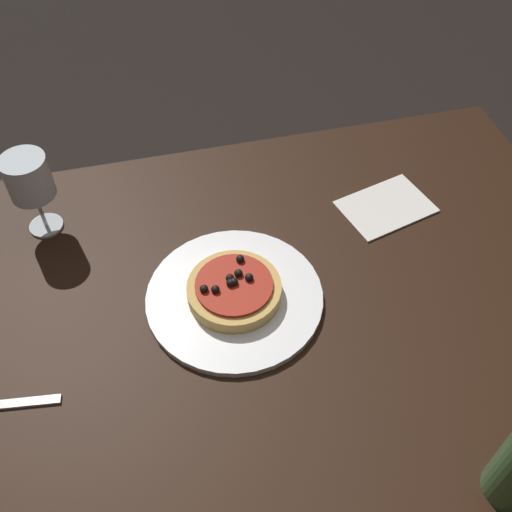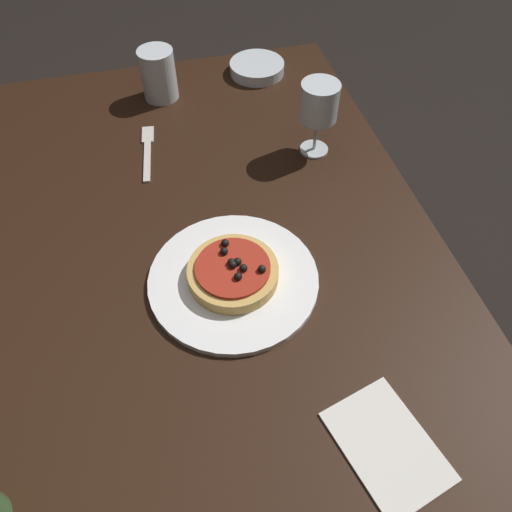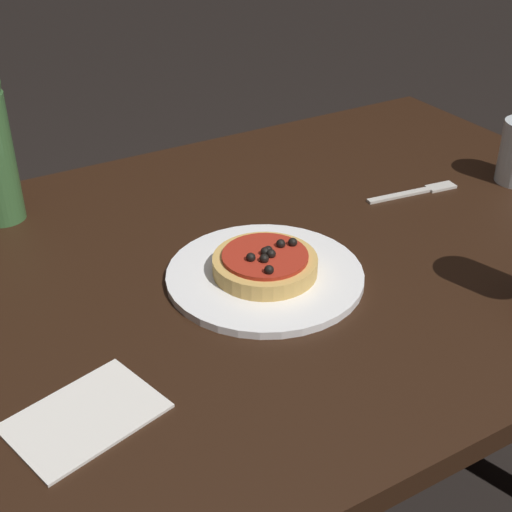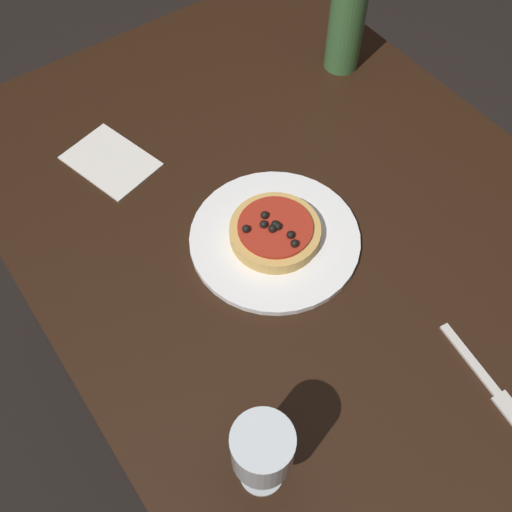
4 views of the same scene
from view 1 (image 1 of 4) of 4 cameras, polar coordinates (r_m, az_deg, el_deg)
ground_plane at (r=1.61m, az=-2.30°, el=-21.63°), size 14.00×14.00×0.00m
dining_table at (r=1.03m, az=-3.39°, el=-10.05°), size 1.39×0.92×0.72m
dinner_plate at (r=1.00m, az=-2.06°, el=-3.96°), size 0.29×0.29×0.01m
pizza at (r=0.98m, az=-2.10°, el=-3.20°), size 0.16×0.16×0.04m
wine_glass at (r=1.10m, az=-20.84°, el=6.84°), size 0.08×0.08×0.16m
paper_napkin at (r=1.17m, az=12.25°, el=4.61°), size 0.19×0.16×0.00m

